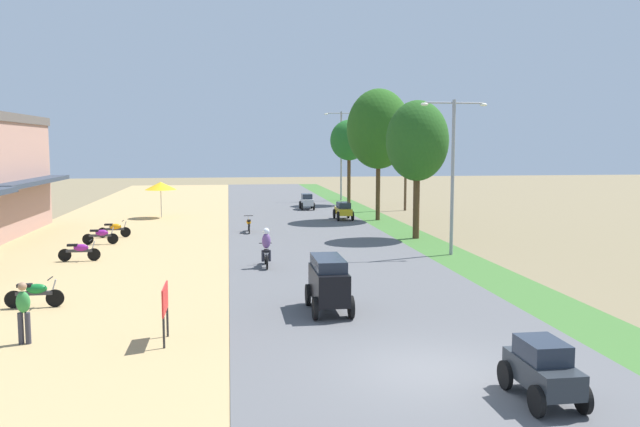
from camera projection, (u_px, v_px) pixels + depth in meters
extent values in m
plane|color=#7A6B4C|center=(431.00, 374.00, 14.61)|extent=(180.00, 180.00, 0.00)
cube|color=#565659|center=(431.00, 373.00, 14.61)|extent=(9.00, 140.00, 0.08)
cube|color=#2D3847|center=(34.00, 182.00, 36.76)|extent=(1.20, 11.50, 0.25)
cylinder|color=black|center=(55.00, 298.00, 20.43)|extent=(0.56, 0.06, 0.56)
cylinder|color=black|center=(14.00, 299.00, 20.26)|extent=(0.56, 0.06, 0.56)
cube|color=#333338|center=(34.00, 293.00, 20.33)|extent=(1.12, 0.12, 0.12)
ellipsoid|color=#14722D|center=(37.00, 289.00, 20.32)|extent=(0.64, 0.28, 0.32)
cube|color=black|center=(24.00, 285.00, 20.26)|extent=(0.44, 0.20, 0.10)
cylinder|color=#A5A8AD|center=(53.00, 290.00, 20.39)|extent=(0.26, 0.05, 0.68)
cylinder|color=black|center=(50.00, 278.00, 20.35)|extent=(0.04, 0.54, 0.04)
cylinder|color=black|center=(94.00, 254.00, 28.56)|extent=(0.56, 0.06, 0.56)
cylinder|color=black|center=(65.00, 255.00, 28.39)|extent=(0.56, 0.06, 0.56)
cube|color=#333338|center=(79.00, 251.00, 28.46)|extent=(1.12, 0.12, 0.12)
ellipsoid|color=#8C1E8C|center=(81.00, 248.00, 28.45)|extent=(0.64, 0.28, 0.32)
cube|color=black|center=(72.00, 245.00, 28.39)|extent=(0.44, 0.20, 0.10)
cylinder|color=#A5A8AD|center=(92.00, 249.00, 28.53)|extent=(0.26, 0.05, 0.68)
cylinder|color=black|center=(91.00, 240.00, 28.48)|extent=(0.04, 0.54, 0.04)
cylinder|color=black|center=(113.00, 239.00, 33.36)|extent=(0.56, 0.06, 0.56)
cylinder|color=black|center=(88.00, 239.00, 33.18)|extent=(0.56, 0.06, 0.56)
cube|color=#333338|center=(100.00, 236.00, 33.25)|extent=(1.12, 0.12, 0.12)
ellipsoid|color=#8C1E8C|center=(102.00, 233.00, 33.25)|extent=(0.64, 0.28, 0.32)
cube|color=black|center=(94.00, 231.00, 33.18)|extent=(0.44, 0.20, 0.10)
cylinder|color=#A5A8AD|center=(111.00, 234.00, 33.32)|extent=(0.26, 0.05, 0.68)
cylinder|color=black|center=(110.00, 226.00, 33.27)|extent=(0.04, 0.54, 0.04)
cylinder|color=black|center=(126.00, 232.00, 35.88)|extent=(0.56, 0.06, 0.56)
cylinder|color=black|center=(103.00, 233.00, 35.71)|extent=(0.56, 0.06, 0.56)
cube|color=#333338|center=(114.00, 229.00, 35.77)|extent=(1.12, 0.12, 0.12)
ellipsoid|color=orange|center=(115.00, 227.00, 35.77)|extent=(0.64, 0.28, 0.32)
cube|color=black|center=(109.00, 225.00, 35.71)|extent=(0.44, 0.20, 0.10)
cylinder|color=#A5A8AD|center=(124.00, 227.00, 35.84)|extent=(0.26, 0.05, 0.68)
cylinder|color=black|center=(123.00, 221.00, 35.80)|extent=(0.04, 0.54, 0.04)
cylinder|color=#262628|center=(164.00, 333.00, 16.26)|extent=(0.06, 0.06, 0.80)
cylinder|color=#262628|center=(167.00, 322.00, 17.25)|extent=(0.06, 0.06, 0.80)
cube|color=red|center=(165.00, 299.00, 16.67)|extent=(0.04, 1.30, 0.70)
cylinder|color=#99999E|center=(161.00, 203.00, 45.39)|extent=(0.05, 0.05, 2.10)
cone|color=gold|center=(161.00, 186.00, 45.26)|extent=(2.20, 2.20, 0.55)
cylinder|color=#33333D|center=(28.00, 328.00, 16.62)|extent=(0.14, 0.14, 0.82)
cylinder|color=#33333D|center=(21.00, 328.00, 16.61)|extent=(0.14, 0.14, 0.82)
ellipsoid|color=#338C3F|center=(23.00, 302.00, 16.55)|extent=(0.38, 0.27, 0.56)
sphere|color=#9E7556|center=(22.00, 286.00, 16.50)|extent=(0.22, 0.22, 0.22)
cylinder|color=#4C351E|center=(416.00, 201.00, 35.25)|extent=(0.36, 0.36, 4.13)
ellipsoid|color=#23551B|center=(417.00, 141.00, 34.90)|extent=(3.39, 3.39, 4.35)
cylinder|color=#4C351E|center=(378.00, 186.00, 43.85)|extent=(0.30, 0.30, 4.70)
ellipsoid|color=#245619|center=(379.00, 129.00, 43.44)|extent=(4.29, 4.29, 5.38)
cylinder|color=#4C351E|center=(349.00, 178.00, 55.03)|extent=(0.30, 0.30, 4.56)
ellipsoid|color=#1E6022|center=(349.00, 140.00, 54.69)|extent=(3.21, 3.21, 3.43)
cylinder|color=gray|center=(453.00, 178.00, 29.84)|extent=(0.16, 0.16, 7.17)
cylinder|color=gray|center=(439.00, 103.00, 29.38)|extent=(1.40, 0.08, 0.08)
ellipsoid|color=silver|center=(425.00, 104.00, 29.29)|extent=(0.36, 0.20, 0.14)
cylinder|color=gray|center=(469.00, 103.00, 29.58)|extent=(1.40, 0.08, 0.08)
ellipsoid|color=silver|center=(483.00, 105.00, 29.68)|extent=(0.36, 0.20, 0.14)
cylinder|color=gray|center=(341.00, 156.00, 59.20)|extent=(0.16, 0.16, 8.13)
cylinder|color=gray|center=(334.00, 113.00, 58.68)|extent=(1.40, 0.08, 0.08)
ellipsoid|color=silver|center=(326.00, 114.00, 58.59)|extent=(0.36, 0.20, 0.14)
cylinder|color=gray|center=(349.00, 113.00, 58.88)|extent=(1.40, 0.08, 0.08)
ellipsoid|color=silver|center=(356.00, 114.00, 58.98)|extent=(0.36, 0.20, 0.14)
cylinder|color=brown|center=(406.00, 157.00, 50.66)|extent=(0.20, 0.20, 8.41)
cube|color=#473323|center=(406.00, 109.00, 50.27)|extent=(1.80, 0.10, 0.10)
cube|color=#282D33|center=(543.00, 373.00, 12.85)|extent=(0.84, 1.95, 0.50)
cube|color=#232B38|center=(542.00, 350.00, 12.85)|extent=(0.77, 1.10, 0.40)
cylinder|color=black|center=(583.00, 398.00, 12.25)|extent=(0.10, 0.60, 0.60)
cylinder|color=black|center=(536.00, 401.00, 12.12)|extent=(0.10, 0.60, 0.60)
cylinder|color=black|center=(547.00, 373.00, 13.64)|extent=(0.10, 0.60, 0.60)
cylinder|color=black|center=(505.00, 375.00, 13.50)|extent=(0.10, 0.60, 0.60)
cube|color=black|center=(329.00, 284.00, 19.71)|extent=(0.95, 2.40, 0.95)
cube|color=#232B38|center=(328.00, 263.00, 19.74)|extent=(0.87, 2.00, 0.35)
cylinder|color=black|center=(308.00, 295.00, 20.54)|extent=(0.12, 0.68, 0.68)
cylinder|color=black|center=(341.00, 294.00, 20.69)|extent=(0.12, 0.68, 0.68)
cylinder|color=black|center=(315.00, 308.00, 18.84)|extent=(0.12, 0.68, 0.68)
cylinder|color=black|center=(351.00, 307.00, 18.99)|extent=(0.12, 0.68, 0.68)
cube|color=gold|center=(343.00, 211.00, 44.17)|extent=(0.88, 2.25, 0.44)
cube|color=#232B38|center=(344.00, 205.00, 44.02)|extent=(0.81, 1.30, 0.40)
cylinder|color=black|center=(353.00, 216.00, 43.47)|extent=(0.11, 0.64, 0.64)
cylinder|color=black|center=(338.00, 216.00, 43.33)|extent=(0.11, 0.64, 0.64)
cylinder|color=black|center=(348.00, 213.00, 45.06)|extent=(0.11, 0.64, 0.64)
cylinder|color=black|center=(334.00, 214.00, 44.92)|extent=(0.11, 0.64, 0.64)
cube|color=#B7BCC1|center=(307.00, 202.00, 51.06)|extent=(0.84, 1.95, 0.50)
cube|color=#232B38|center=(307.00, 196.00, 51.06)|extent=(0.77, 1.10, 0.40)
cylinder|color=black|center=(314.00, 206.00, 50.47)|extent=(0.10, 0.60, 0.60)
cylinder|color=black|center=(302.00, 207.00, 50.33)|extent=(0.10, 0.60, 0.60)
cylinder|color=black|center=(312.00, 205.00, 51.85)|extent=(0.10, 0.60, 0.60)
cylinder|color=black|center=(300.00, 205.00, 51.72)|extent=(0.10, 0.60, 0.60)
cylinder|color=black|center=(265.00, 257.00, 27.70)|extent=(0.06, 0.56, 0.56)
cylinder|color=black|center=(267.00, 263.00, 26.48)|extent=(0.06, 0.56, 0.56)
cube|color=#333338|center=(266.00, 256.00, 27.07)|extent=(0.12, 1.12, 0.12)
ellipsoid|color=silver|center=(266.00, 252.00, 27.13)|extent=(0.28, 0.64, 0.32)
cube|color=black|center=(266.00, 251.00, 26.77)|extent=(0.20, 0.44, 0.10)
cylinder|color=#A5A8AD|center=(265.00, 251.00, 27.61)|extent=(0.05, 0.26, 0.68)
cylinder|color=black|center=(265.00, 243.00, 27.51)|extent=(0.54, 0.04, 0.04)
ellipsoid|color=#724C8C|center=(266.00, 241.00, 26.80)|extent=(0.36, 0.28, 0.64)
sphere|color=white|center=(266.00, 231.00, 26.80)|extent=(0.28, 0.28, 0.28)
cylinder|color=#2D2D38|center=(263.00, 256.00, 26.95)|extent=(0.12, 0.12, 0.48)
cylinder|color=#2D2D38|center=(270.00, 256.00, 26.99)|extent=(0.12, 0.12, 0.48)
cylinder|color=black|center=(249.00, 226.00, 38.33)|extent=(0.06, 0.56, 0.56)
cylinder|color=black|center=(249.00, 229.00, 37.11)|extent=(0.06, 0.56, 0.56)
cube|color=#333338|center=(249.00, 224.00, 37.71)|extent=(0.12, 1.12, 0.12)
ellipsoid|color=orange|center=(249.00, 222.00, 37.77)|extent=(0.28, 0.64, 0.32)
cube|color=black|center=(249.00, 221.00, 37.40)|extent=(0.20, 0.44, 0.10)
cylinder|color=#A5A8AD|center=(249.00, 222.00, 38.25)|extent=(0.05, 0.26, 0.68)
cylinder|color=black|center=(248.00, 216.00, 38.15)|extent=(0.54, 0.04, 0.04)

